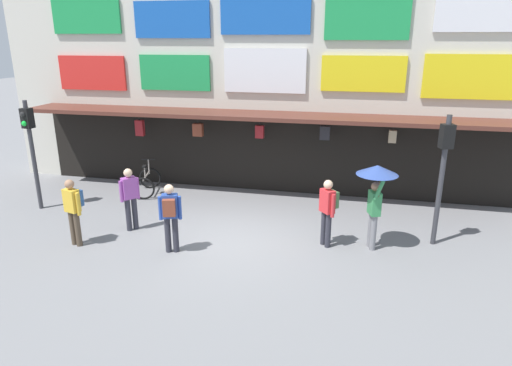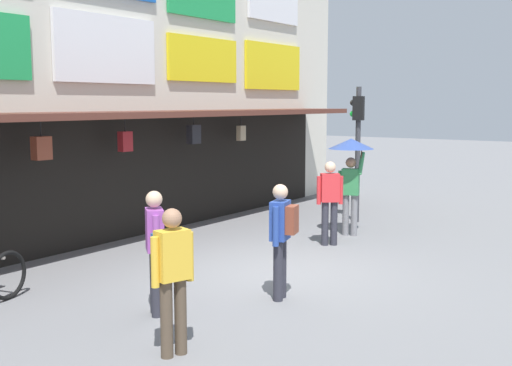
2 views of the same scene
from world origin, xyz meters
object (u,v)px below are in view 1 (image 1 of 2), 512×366
Objects in this scene: pedestrian_in_black at (328,208)px; pedestrian_in_purple at (170,213)px; traffic_light_far at (444,160)px; bicycle_parked at (147,182)px; traffic_light_near at (30,138)px; pedestrian_in_red at (130,196)px; pedestrian_in_yellow at (73,207)px; pedestrian_with_umbrella at (376,183)px.

pedestrian_in_black is 3.72m from pedestrian_in_purple.
traffic_light_far is 2.46× the size of bicycle_parked.
bicycle_parked is (2.52, 1.92, -1.75)m from traffic_light_near.
traffic_light_far is 7.78m from pedestrian_in_red.
traffic_light_near is 1.90× the size of pedestrian_in_purple.
pedestrian_in_yellow is (-2.43, -0.12, 0.00)m from pedestrian_in_purple.
traffic_light_near is 1.90× the size of pedestrian_in_red.
pedestrian_in_black is (-2.57, -0.68, -1.16)m from traffic_light_far.
pedestrian_in_yellow is at bearing -177.09° from pedestrian_in_purple.
traffic_light_far reaches higher than pedestrian_in_black.
pedestrian_in_yellow is at bearing -128.31° from pedestrian_in_red.
pedestrian_with_umbrella is 1.24× the size of pedestrian_in_yellow.
traffic_light_near reaches higher than pedestrian_in_purple.
traffic_light_far is 1.54× the size of pedestrian_with_umbrella.
traffic_light_far is 1.90× the size of pedestrian_in_yellow.
pedestrian_in_black is at bearing -23.39° from bicycle_parked.
bicycle_parked is 6.52m from pedestrian_in_black.
traffic_light_far is 1.90× the size of pedestrian_in_black.
pedestrian_in_yellow is at bearing -166.99° from traffic_light_far.
pedestrian_in_purple is at bearing -163.15° from traffic_light_far.
pedestrian_with_umbrella is (7.03, -2.49, 1.25)m from bicycle_parked.
pedestrian_in_black is 1.26m from pedestrian_with_umbrella.
pedestrian_with_umbrella reaches higher than pedestrian_in_red.
traffic_light_near is 1.00× the size of traffic_light_far.
pedestrian_in_yellow is at bearing -167.81° from pedestrian_in_black.
traffic_light_near is at bearing -179.90° from traffic_light_far.
traffic_light_near is 3.39m from pedestrian_in_yellow.
traffic_light_near reaches higher than pedestrian_in_red.
pedestrian_in_purple is at bearing -56.99° from bicycle_parked.
pedestrian_in_purple is (2.43, -3.74, 0.59)m from bicycle_parked.
bicycle_parked is at bearing 108.00° from pedestrian_in_red.
pedestrian_in_red is 1.00× the size of pedestrian_in_purple.
pedestrian_in_red and pedestrian_in_yellow have the same top height.
traffic_light_near reaches higher than pedestrian_in_black.
bicycle_parked is at bearing 156.61° from pedestrian_in_black.
pedestrian_with_umbrella is (-1.50, -0.60, -0.50)m from traffic_light_far.
bicycle_parked is 3.91m from pedestrian_in_yellow.
traffic_light_far is at bearing 13.01° from pedestrian_in_yellow.
pedestrian_in_yellow is (-0.89, -1.13, 0.04)m from pedestrian_in_red.
pedestrian_in_yellow is at bearing -89.99° from bicycle_parked.
bicycle_parked is 2.94m from pedestrian_in_red.
bicycle_parked is 0.63× the size of pedestrian_with_umbrella.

